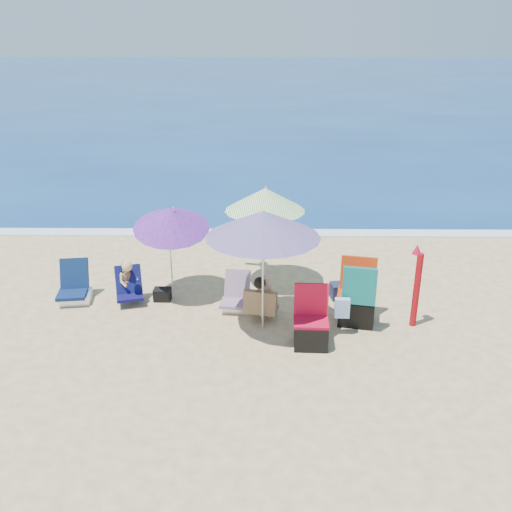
{
  "coord_description": "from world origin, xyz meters",
  "views": [
    {
      "loc": [
        -0.21,
        -7.93,
        4.79
      ],
      "look_at": [
        -0.3,
        1.0,
        1.1
      ],
      "focal_mm": 39.36,
      "sensor_mm": 36.0,
      "label": 1
    }
  ],
  "objects_px": {
    "umbrella_turquoise": "(263,224)",
    "person_left": "(128,282)",
    "chair_navy": "(75,291)",
    "person_center": "(263,299)",
    "camp_chair_left": "(311,328)",
    "camp_chair_right": "(357,301)",
    "chair_rainbow": "(237,299)",
    "umbrella_striped": "(265,199)",
    "furled_umbrella": "(417,282)",
    "umbrella_blue": "(171,219)"
  },
  "relations": [
    {
      "from": "chair_rainbow",
      "to": "person_left",
      "type": "distance_m",
      "value": 2.04
    },
    {
      "from": "umbrella_striped",
      "to": "chair_navy",
      "type": "xyz_separation_m",
      "value": [
        -3.55,
        -0.7,
        -1.57
      ]
    },
    {
      "from": "furled_umbrella",
      "to": "camp_chair_right",
      "type": "bearing_deg",
      "value": 175.8
    },
    {
      "from": "camp_chair_left",
      "to": "camp_chair_right",
      "type": "distance_m",
      "value": 1.11
    },
    {
      "from": "umbrella_striped",
      "to": "furled_umbrella",
      "type": "xyz_separation_m",
      "value": [
        2.54,
        -1.57,
        -0.96
      ]
    },
    {
      "from": "umbrella_turquoise",
      "to": "camp_chair_right",
      "type": "distance_m",
      "value": 2.18
    },
    {
      "from": "chair_rainbow",
      "to": "umbrella_striped",
      "type": "bearing_deg",
      "value": 62.62
    },
    {
      "from": "umbrella_turquoise",
      "to": "umbrella_striped",
      "type": "bearing_deg",
      "value": 88.66
    },
    {
      "from": "camp_chair_right",
      "to": "umbrella_blue",
      "type": "bearing_deg",
      "value": 163.44
    },
    {
      "from": "umbrella_blue",
      "to": "chair_navy",
      "type": "relative_size",
      "value": 2.51
    },
    {
      "from": "umbrella_turquoise",
      "to": "chair_navy",
      "type": "bearing_deg",
      "value": 163.94
    },
    {
      "from": "furled_umbrella",
      "to": "camp_chair_left",
      "type": "relative_size",
      "value": 1.52
    },
    {
      "from": "chair_rainbow",
      "to": "camp_chair_left",
      "type": "height_order",
      "value": "camp_chair_left"
    },
    {
      "from": "camp_chair_left",
      "to": "person_center",
      "type": "distance_m",
      "value": 1.12
    },
    {
      "from": "umbrella_striped",
      "to": "person_center",
      "type": "xyz_separation_m",
      "value": [
        -0.03,
        -1.41,
        -1.36
      ]
    },
    {
      "from": "chair_rainbow",
      "to": "umbrella_turquoise",
      "type": "bearing_deg",
      "value": -56.78
    },
    {
      "from": "umbrella_striped",
      "to": "person_left",
      "type": "xyz_separation_m",
      "value": [
        -2.52,
        -0.73,
        -1.37
      ]
    },
    {
      "from": "camp_chair_right",
      "to": "person_center",
      "type": "height_order",
      "value": "camp_chair_right"
    },
    {
      "from": "chair_rainbow",
      "to": "camp_chair_right",
      "type": "height_order",
      "value": "camp_chair_right"
    },
    {
      "from": "person_center",
      "to": "person_left",
      "type": "height_order",
      "value": "person_left"
    },
    {
      "from": "furled_umbrella",
      "to": "umbrella_blue",
      "type": "bearing_deg",
      "value": 166.17
    },
    {
      "from": "furled_umbrella",
      "to": "umbrella_striped",
      "type": "bearing_deg",
      "value": 148.31
    },
    {
      "from": "camp_chair_left",
      "to": "camp_chair_right",
      "type": "bearing_deg",
      "value": 41.01
    },
    {
      "from": "camp_chair_left",
      "to": "person_left",
      "type": "height_order",
      "value": "camp_chair_left"
    },
    {
      "from": "chair_rainbow",
      "to": "person_center",
      "type": "xyz_separation_m",
      "value": [
        0.48,
        -0.43,
        0.23
      ]
    },
    {
      "from": "person_left",
      "to": "umbrella_blue",
      "type": "bearing_deg",
      "value": 13.79
    },
    {
      "from": "person_left",
      "to": "umbrella_turquoise",
      "type": "bearing_deg",
      "value": -21.5
    },
    {
      "from": "chair_rainbow",
      "to": "person_center",
      "type": "bearing_deg",
      "value": -41.83
    },
    {
      "from": "furled_umbrella",
      "to": "person_left",
      "type": "xyz_separation_m",
      "value": [
        -5.06,
        0.84,
        -0.41
      ]
    },
    {
      "from": "person_center",
      "to": "furled_umbrella",
      "type": "bearing_deg",
      "value": -3.35
    },
    {
      "from": "umbrella_blue",
      "to": "chair_rainbow",
      "type": "xyz_separation_m",
      "value": [
        1.18,
        -0.46,
        -1.39
      ]
    },
    {
      "from": "chair_navy",
      "to": "camp_chair_right",
      "type": "height_order",
      "value": "camp_chair_right"
    },
    {
      "from": "chair_rainbow",
      "to": "person_center",
      "type": "height_order",
      "value": "person_center"
    },
    {
      "from": "umbrella_turquoise",
      "to": "person_left",
      "type": "relative_size",
      "value": 2.43
    },
    {
      "from": "umbrella_turquoise",
      "to": "camp_chair_left",
      "type": "relative_size",
      "value": 2.2
    },
    {
      "from": "chair_navy",
      "to": "person_center",
      "type": "relative_size",
      "value": 0.91
    },
    {
      "from": "chair_navy",
      "to": "umbrella_striped",
      "type": "bearing_deg",
      "value": 11.11
    },
    {
      "from": "camp_chair_left",
      "to": "umbrella_blue",
      "type": "bearing_deg",
      "value": 145.04
    },
    {
      "from": "chair_navy",
      "to": "chair_rainbow",
      "type": "height_order",
      "value": "chair_navy"
    },
    {
      "from": "chair_navy",
      "to": "camp_chair_right",
      "type": "relative_size",
      "value": 0.66
    },
    {
      "from": "camp_chair_left",
      "to": "umbrella_striped",
      "type": "bearing_deg",
      "value": 108.3
    },
    {
      "from": "furled_umbrella",
      "to": "chair_rainbow",
      "type": "bearing_deg",
      "value": 169.24
    },
    {
      "from": "umbrella_blue",
      "to": "furled_umbrella",
      "type": "distance_m",
      "value": 4.42
    },
    {
      "from": "chair_navy",
      "to": "camp_chair_left",
      "type": "distance_m",
      "value": 4.54
    },
    {
      "from": "chair_navy",
      "to": "furled_umbrella",
      "type": "bearing_deg",
      "value": -8.13
    },
    {
      "from": "umbrella_blue",
      "to": "person_left",
      "type": "distance_m",
      "value": 1.44
    },
    {
      "from": "umbrella_striped",
      "to": "camp_chair_left",
      "type": "height_order",
      "value": "umbrella_striped"
    },
    {
      "from": "camp_chair_right",
      "to": "person_left",
      "type": "height_order",
      "value": "camp_chair_right"
    },
    {
      "from": "umbrella_turquoise",
      "to": "chair_navy",
      "type": "relative_size",
      "value": 2.8
    },
    {
      "from": "umbrella_blue",
      "to": "camp_chair_left",
      "type": "height_order",
      "value": "umbrella_blue"
    }
  ]
}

